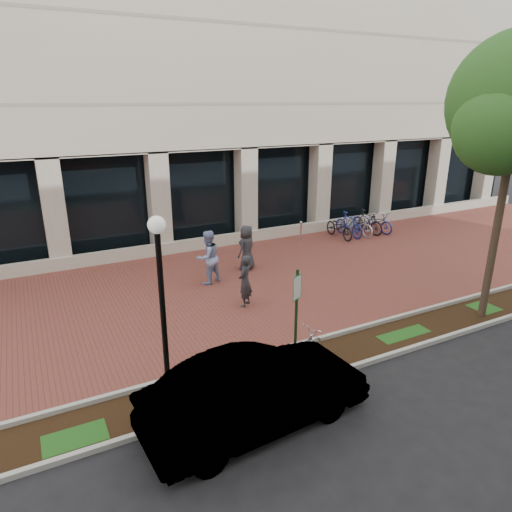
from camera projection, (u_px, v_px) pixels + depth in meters
name	position (u px, v px, depth m)	size (l,w,h in m)	color
ground	(256.00, 282.00, 16.24)	(120.00, 120.00, 0.00)	black
brick_plaza	(256.00, 282.00, 16.24)	(40.00, 9.00, 0.01)	brown
planting_strip	(349.00, 350.00, 11.82)	(40.00, 1.50, 0.01)	black
curb_plaza_side	(332.00, 336.00, 12.44)	(40.00, 0.12, 0.12)	#A5A69C
curb_street_side	(368.00, 362.00, 11.17)	(40.00, 0.12, 0.12)	#A5A69C
near_office_building	(156.00, 14.00, 21.79)	(40.00, 12.12, 16.00)	beige
parking_sign	(297.00, 304.00, 10.84)	(0.34, 0.07, 2.42)	#143716
lamppost	(162.00, 298.00, 9.38)	(0.36, 0.36, 4.03)	black
locked_bicycle	(300.00, 350.00, 10.99)	(0.58, 1.67, 0.88)	silver
pedestrian_left	(245.00, 281.00, 14.13)	(0.61, 0.40, 1.66)	#26272B
pedestrian_mid	(208.00, 257.00, 15.86)	(0.93, 0.73, 1.92)	#8699C7
pedestrian_right	(247.00, 248.00, 17.22)	(0.84, 0.55, 1.73)	#29292E
bollard	(301.00, 231.00, 20.84)	(0.12, 0.12, 0.94)	silver
bike_rack_cluster	(358.00, 224.00, 21.79)	(3.08, 2.05, 1.14)	black
sedan_near_curb	(257.00, 392.00, 8.90)	(1.59, 4.57, 1.51)	silver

